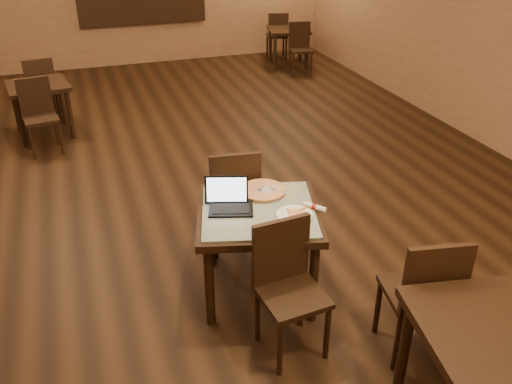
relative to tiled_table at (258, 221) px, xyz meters
name	(u,v)px	position (x,y,z in m)	size (l,w,h in m)	color
ground	(175,177)	(-0.24, 2.24, -0.66)	(10.00, 10.00, 0.00)	black
wall_right	(486,20)	(3.76, 2.24, 0.84)	(0.02, 10.00, 3.00)	#996F4E
tiled_table	(258,221)	(0.00, 0.00, 0.00)	(1.13, 1.13, 0.76)	black
chair_main_near	(287,280)	(-0.01, -0.62, -0.11)	(0.45, 0.45, 0.97)	black
chair_main_far	(234,195)	(-0.01, 0.61, -0.09)	(0.48, 0.48, 1.00)	black
laptop	(229,200)	(-0.20, 0.10, 0.16)	(0.38, 0.35, 0.23)	black
plate	(294,215)	(0.22, -0.18, 0.11)	(0.27, 0.27, 0.01)	white
pizza_slice	(295,213)	(0.22, -0.18, 0.13)	(0.17, 0.17, 0.02)	beige
pizza_pan	(263,192)	(0.12, 0.24, 0.11)	(0.38, 0.38, 0.01)	silver
pizza_whole	(263,190)	(0.12, 0.24, 0.12)	(0.37, 0.37, 0.03)	beige
spatula	(266,190)	(0.14, 0.22, 0.13)	(0.10, 0.24, 0.01)	silver
napkin_roll	(315,207)	(0.40, -0.14, 0.12)	(0.14, 0.17, 0.04)	white
other_table_a	(288,35)	(2.76, 6.17, -0.09)	(0.87, 0.87, 0.69)	black
other_table_a_chair_near	(300,45)	(2.78, 5.65, -0.16)	(0.46, 0.46, 0.89)	black
other_table_a_chair_far	(277,33)	(2.75, 6.69, -0.16)	(0.46, 0.46, 0.89)	black
other_table_b	(39,93)	(-1.62, 4.06, -0.08)	(0.85, 0.85, 0.70)	black
other_table_b_chair_near	(39,111)	(-1.63, 3.53, -0.15)	(0.45, 0.45, 0.91)	black
other_table_b_chair_far	(41,86)	(-1.61, 4.60, -0.15)	(0.45, 0.45, 0.91)	black
other_table_c	(490,344)	(0.80, -1.63, -0.02)	(0.96, 0.96, 0.77)	black
other_table_c_chair_far	(425,292)	(0.79, -1.05, -0.10)	(0.50, 0.50, 1.00)	black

